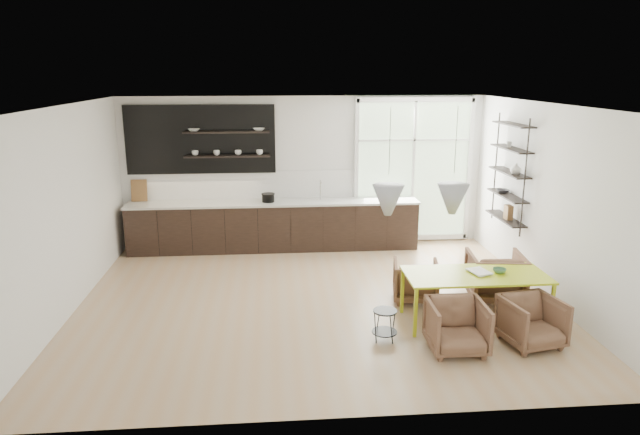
{
  "coord_description": "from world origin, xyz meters",
  "views": [
    {
      "loc": [
        -0.61,
        -7.96,
        3.36
      ],
      "look_at": [
        0.11,
        0.6,
        1.14
      ],
      "focal_mm": 32.0,
      "sensor_mm": 36.0,
      "label": 1
    }
  ],
  "objects": [
    {
      "name": "right_shelving",
      "position": [
        3.36,
        1.17,
        1.65
      ],
      "size": [
        0.26,
        1.22,
        1.9
      ],
      "color": "black",
      "rests_on": "ground"
    },
    {
      "name": "armchair_front_left",
      "position": [
        1.6,
        -1.71,
        0.32
      ],
      "size": [
        0.7,
        0.72,
        0.64
      ],
      "primitive_type": "imported",
      "rotation": [
        0.0,
        0.0,
        -0.02
      ],
      "color": "brown",
      "rests_on": "ground"
    },
    {
      "name": "room",
      "position": [
        0.58,
        1.1,
        1.46
      ],
      "size": [
        7.02,
        6.01,
        2.91
      ],
      "color": "tan",
      "rests_on": "ground"
    },
    {
      "name": "armchair_back_left",
      "position": [
        1.49,
        -0.08,
        0.3
      ],
      "size": [
        0.76,
        0.78,
        0.61
      ],
      "primitive_type": "imported",
      "rotation": [
        0.0,
        0.0,
        2.96
      ],
      "color": "brown",
      "rests_on": "ground"
    },
    {
      "name": "table_bowl",
      "position": [
        2.44,
        -0.88,
        0.72
      ],
      "size": [
        0.18,
        0.18,
        0.06
      ],
      "primitive_type": "imported",
      "rotation": [
        0.0,
        0.0,
        0.01
      ],
      "color": "#4B7E55",
      "rests_on": "dining_table"
    },
    {
      "name": "wire_stool",
      "position": [
        0.78,
        -1.36,
        0.27
      ],
      "size": [
        0.33,
        0.33,
        0.41
      ],
      "rotation": [
        0.0,
        0.0,
        0.43
      ],
      "color": "black",
      "rests_on": "ground"
    },
    {
      "name": "kitchen_run",
      "position": [
        -0.69,
        2.69,
        0.6
      ],
      "size": [
        5.54,
        0.69,
        2.75
      ],
      "color": "black",
      "rests_on": "ground"
    },
    {
      "name": "armchair_back_right",
      "position": [
        2.69,
        -0.16,
        0.37
      ],
      "size": [
        0.88,
        0.9,
        0.74
      ],
      "primitive_type": "imported",
      "rotation": [
        0.0,
        0.0,
        3.01
      ],
      "color": "brown",
      "rests_on": "ground"
    },
    {
      "name": "dining_table",
      "position": [
        2.1,
        -0.91,
        0.65
      ],
      "size": [
        1.91,
        0.87,
        0.7
      ],
      "rotation": [
        0.0,
        0.0,
        -0.0
      ],
      "color": "#BCD01A",
      "rests_on": "ground"
    },
    {
      "name": "armchair_front_right",
      "position": [
        2.59,
        -1.63,
        0.31
      ],
      "size": [
        0.79,
        0.81,
        0.62
      ],
      "primitive_type": "imported",
      "rotation": [
        0.0,
        0.0,
        0.21
      ],
      "color": "brown",
      "rests_on": "ground"
    },
    {
      "name": "table_book",
      "position": [
        2.04,
        -0.9,
        0.71
      ],
      "size": [
        0.31,
        0.37,
        0.03
      ],
      "primitive_type": "imported",
      "rotation": [
        0.0,
        0.0,
        0.27
      ],
      "color": "white",
      "rests_on": "dining_table"
    }
  ]
}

